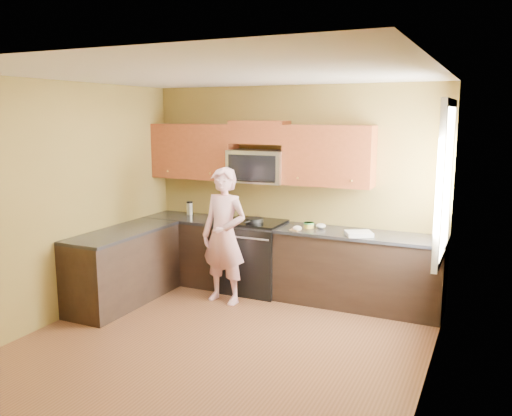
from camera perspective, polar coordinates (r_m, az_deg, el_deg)
The scene contains 25 objects.
floor at distance 5.58m, azimuth -3.89°, elevation -14.56°, with size 4.00×4.00×0.00m, color brown.
ceiling at distance 5.09m, azimuth -4.26°, elevation 14.31°, with size 4.00×4.00×0.00m, color white.
wall_back at distance 6.96m, azimuth 3.93°, elevation 2.01°, with size 4.00×4.00×0.00m, color olive.
wall_front at distance 3.59m, azimuth -19.77°, elevation -6.21°, with size 4.00×4.00×0.00m, color olive.
wall_left at distance 6.36m, azimuth -20.03°, elevation 0.67°, with size 4.00×4.00×0.00m, color olive.
wall_right at distance 4.56m, azimuth 18.53°, elevation -2.76°, with size 4.00×4.00×0.00m, color olive.
cabinet_back_run at distance 6.87m, azimuth 2.93°, elevation -5.85°, with size 4.00×0.60×0.88m, color black.
cabinet_left_run at distance 6.80m, azimuth -14.19°, elevation -6.33°, with size 0.60×1.60×0.88m, color black.
countertop_back at distance 6.75m, azimuth 2.94°, elevation -2.11°, with size 4.00×0.62×0.04m, color black.
countertop_left at distance 6.68m, azimuth -14.29°, elevation -2.55°, with size 0.62×1.60×0.04m, color black.
stove at distance 6.99m, azimuth -0.19°, elevation -5.25°, with size 0.76×0.65×0.95m, color black, non-canonical shape.
microwave at distance 6.91m, azimuth 0.24°, elevation 2.82°, with size 0.76×0.40×0.42m, color silver, non-canonical shape.
upper_cab_left at distance 7.41m, azimuth -6.63°, elevation 3.24°, with size 1.22×0.33×0.75m, color brown, non-canonical shape.
upper_cab_right at distance 6.61m, azimuth 7.80°, elevation 2.40°, with size 1.12×0.33×0.75m, color brown, non-canonical shape.
upper_cab_over_mw at distance 6.89m, azimuth 0.37°, elevation 8.22°, with size 0.76×0.33×0.30m, color brown.
window at distance 5.69m, azimuth 19.89°, elevation 2.69°, with size 0.06×1.06×1.66m, color white, non-canonical shape.
woman at distance 6.52m, azimuth -3.48°, elevation -3.03°, with size 0.62×0.41×1.69m, color pink.
frying_pan at distance 6.84m, azimuth -0.16°, elevation -1.51°, with size 0.23×0.41×0.05m, color black, non-canonical shape.
butter_tub at distance 6.64m, azimuth 5.74°, elevation -2.17°, with size 0.13×0.13×0.09m, color yellow, non-canonical shape.
toast_slice at distance 6.49m, azimuth 4.31°, elevation -2.38°, with size 0.11×0.11×0.01m, color #B27F47.
napkin_a at distance 6.48m, azimuth 4.51°, elevation -2.20°, with size 0.11×0.12×0.06m, color silver.
napkin_b at distance 6.62m, azimuth 7.05°, elevation -1.95°, with size 0.12×0.13×0.07m, color silver.
dish_towel at distance 6.30m, azimuth 11.10°, elevation -2.75°, with size 0.30×0.24×0.05m, color white.
travel_mug at distance 7.55m, azimuth -7.19°, elevation -0.72°, with size 0.09×0.09×0.19m, color silver, non-canonical shape.
glass_c at distance 7.36m, azimuth -4.22°, elevation -0.47°, with size 0.07×0.07×0.12m, color silver.
Camera 1 is at (2.46, -4.43, 2.32)m, focal length 36.87 mm.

